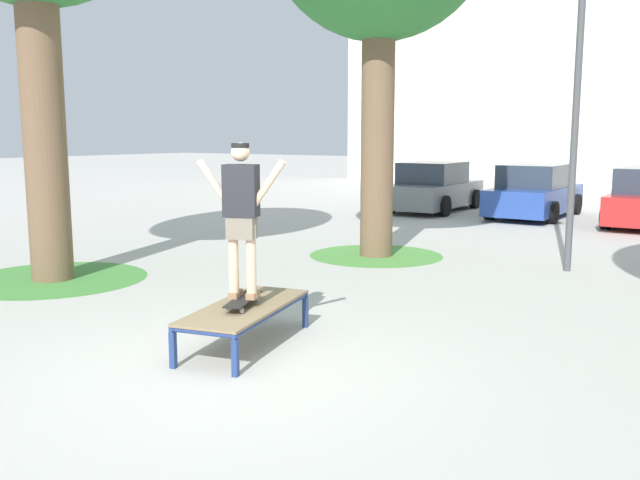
{
  "coord_description": "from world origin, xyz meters",
  "views": [
    {
      "loc": [
        4.43,
        -4.96,
        2.33
      ],
      "look_at": [
        -0.31,
        2.2,
        1.0
      ],
      "focal_mm": 38.28,
      "sensor_mm": 36.0,
      "label": 1
    }
  ],
  "objects_px": {
    "skate_box": "(245,310)",
    "skateboard": "(243,300)",
    "car_grey": "(434,188)",
    "car_blue": "(534,193)",
    "light_post": "(580,43)",
    "skater": "(241,210)"
  },
  "relations": [
    {
      "from": "car_grey",
      "to": "car_blue",
      "type": "distance_m",
      "value": 3.07
    },
    {
      "from": "skateboard",
      "to": "car_blue",
      "type": "bearing_deg",
      "value": 93.57
    },
    {
      "from": "car_grey",
      "to": "car_blue",
      "type": "height_order",
      "value": "same"
    },
    {
      "from": "skater",
      "to": "car_blue",
      "type": "xyz_separation_m",
      "value": [
        -0.87,
        13.89,
        -0.84
      ]
    },
    {
      "from": "skate_box",
      "to": "car_blue",
      "type": "relative_size",
      "value": 0.48
    },
    {
      "from": "skate_box",
      "to": "skateboard",
      "type": "relative_size",
      "value": 2.48
    },
    {
      "from": "skate_box",
      "to": "skater",
      "type": "relative_size",
      "value": 1.19
    },
    {
      "from": "light_post",
      "to": "skateboard",
      "type": "bearing_deg",
      "value": -106.6
    },
    {
      "from": "skate_box",
      "to": "car_grey",
      "type": "height_order",
      "value": "car_grey"
    },
    {
      "from": "car_blue",
      "to": "light_post",
      "type": "height_order",
      "value": "light_post"
    },
    {
      "from": "skateboard",
      "to": "car_grey",
      "type": "xyz_separation_m",
      "value": [
        -3.94,
        13.84,
        0.15
      ]
    },
    {
      "from": "skateboard",
      "to": "car_grey",
      "type": "bearing_deg",
      "value": 105.88
    },
    {
      "from": "skate_box",
      "to": "skateboard",
      "type": "xyz_separation_m",
      "value": [
        0.01,
        -0.05,
        0.12
      ]
    },
    {
      "from": "skater",
      "to": "car_blue",
      "type": "bearing_deg",
      "value": 93.57
    },
    {
      "from": "skate_box",
      "to": "light_post",
      "type": "relative_size",
      "value": 0.35
    },
    {
      "from": "car_grey",
      "to": "light_post",
      "type": "xyz_separation_m",
      "value": [
        5.85,
        -7.45,
        3.13
      ]
    },
    {
      "from": "car_grey",
      "to": "car_blue",
      "type": "relative_size",
      "value": 1.01
    },
    {
      "from": "skate_box",
      "to": "skateboard",
      "type": "height_order",
      "value": "skateboard"
    },
    {
      "from": "skate_box",
      "to": "skateboard",
      "type": "bearing_deg",
      "value": -76.92
    },
    {
      "from": "car_blue",
      "to": "light_post",
      "type": "relative_size",
      "value": 0.72
    },
    {
      "from": "skate_box",
      "to": "car_blue",
      "type": "bearing_deg",
      "value": 93.54
    },
    {
      "from": "skate_box",
      "to": "car_grey",
      "type": "relative_size",
      "value": 0.48
    }
  ]
}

